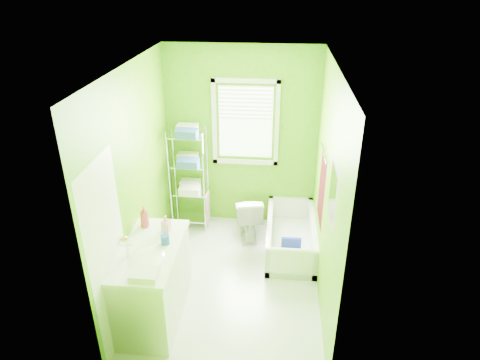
# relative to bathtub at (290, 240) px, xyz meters

# --- Properties ---
(ground) EXTENTS (2.90, 2.90, 0.00)m
(ground) POSITION_rel_bathtub_xyz_m (-0.73, -0.72, -0.14)
(ground) COLOR silver
(ground) RESTS_ON ground
(room_envelope) EXTENTS (2.14, 2.94, 2.62)m
(room_envelope) POSITION_rel_bathtub_xyz_m (-0.73, -0.72, 1.40)
(room_envelope) COLOR #549D07
(room_envelope) RESTS_ON ground
(window) EXTENTS (0.92, 0.05, 1.22)m
(window) POSITION_rel_bathtub_xyz_m (-0.68, 0.71, 1.47)
(window) COLOR white
(window) RESTS_ON ground
(door) EXTENTS (0.09, 0.80, 2.00)m
(door) POSITION_rel_bathtub_xyz_m (-1.77, -1.71, 0.86)
(door) COLOR white
(door) RESTS_ON ground
(right_wall_decor) EXTENTS (0.04, 1.48, 1.17)m
(right_wall_decor) POSITION_rel_bathtub_xyz_m (0.31, -0.74, 1.18)
(right_wall_decor) COLOR #46080B
(right_wall_decor) RESTS_ON ground
(bathtub) EXTENTS (0.64, 1.38, 0.45)m
(bathtub) POSITION_rel_bathtub_xyz_m (0.00, 0.00, 0.00)
(bathtub) COLOR white
(bathtub) RESTS_ON ground
(toilet) EXTENTS (0.49, 0.71, 0.67)m
(toilet) POSITION_rel_bathtub_xyz_m (-0.61, 0.29, 0.19)
(toilet) COLOR white
(toilet) RESTS_ON ground
(vanity) EXTENTS (0.60, 1.17, 1.14)m
(vanity) POSITION_rel_bathtub_xyz_m (-1.49, -1.37, 0.32)
(vanity) COLOR white
(vanity) RESTS_ON ground
(wire_shelf_unit) EXTENTS (0.52, 0.41, 1.54)m
(wire_shelf_unit) POSITION_rel_bathtub_xyz_m (-1.44, 0.49, 0.79)
(wire_shelf_unit) COLOR silver
(wire_shelf_unit) RESTS_ON ground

